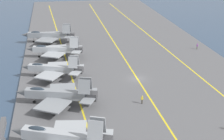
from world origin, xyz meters
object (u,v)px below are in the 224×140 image
parked_jet_second (58,94)px  parked_jet_third (53,69)px  parked_jet_fourth (56,49)px  crew_yellow_vest (142,99)px  crew_purple_vest (197,46)px  parked_jet_nearest (62,137)px  parked_jet_fifth (49,35)px

parked_jet_second → parked_jet_third: 14.63m
parked_jet_third → parked_jet_fourth: bearing=-3.6°
parked_jet_fourth → crew_yellow_vest: bearing=-152.6°
parked_jet_third → crew_purple_vest: parked_jet_third is taller
crew_purple_vest → crew_yellow_vest: size_ratio=0.98×
parked_jet_fourth → crew_purple_vest: bearing=-89.2°
parked_jet_fourth → crew_purple_vest: (0.63, -42.49, -1.54)m
parked_jet_nearest → parked_jet_second: size_ratio=0.99×
parked_jet_fourth → parked_jet_fifth: (15.47, 1.77, -0.02)m
parked_jet_fourth → parked_jet_second: bearing=179.3°
crew_yellow_vest → parked_jet_nearest: bearing=129.2°
parked_jet_fourth → parked_jet_fifth: parked_jet_fifth is taller
crew_yellow_vest → parked_jet_third: bearing=45.4°
parked_jet_second → crew_yellow_vest: (-2.68, -16.95, -1.27)m
parked_jet_third → parked_jet_fifth: bearing=1.6°
parked_jet_nearest → crew_purple_vest: (46.26, -42.60, -1.46)m
parked_jet_second → parked_jet_fifth: parked_jet_fifth is taller
parked_jet_fourth → crew_yellow_vest: parked_jet_fourth is taller
parked_jet_second → parked_jet_fifth: (44.79, 1.41, 0.23)m
parked_jet_fourth → crew_purple_vest: 42.53m
parked_jet_second → parked_jet_third: size_ratio=1.09×
parked_jet_nearest → parked_jet_fifth: (61.10, 1.67, 0.06)m
parked_jet_third → crew_yellow_vest: size_ratio=8.53×
crew_purple_vest → parked_jet_fourth: bearing=90.8°
parked_jet_nearest → parked_jet_second: bearing=0.9°
parked_jet_fifth → crew_yellow_vest: size_ratio=9.46×
parked_jet_second → parked_jet_fourth: size_ratio=1.05×
parked_jet_third → parked_jet_second: bearing=-177.8°
parked_jet_third → crew_yellow_vest: parked_jet_third is taller
parked_jet_fourth → crew_yellow_vest: 36.08m
parked_jet_second → crew_yellow_vest: parked_jet_second is taller
parked_jet_third → parked_jet_fifth: (30.17, 0.84, 0.16)m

